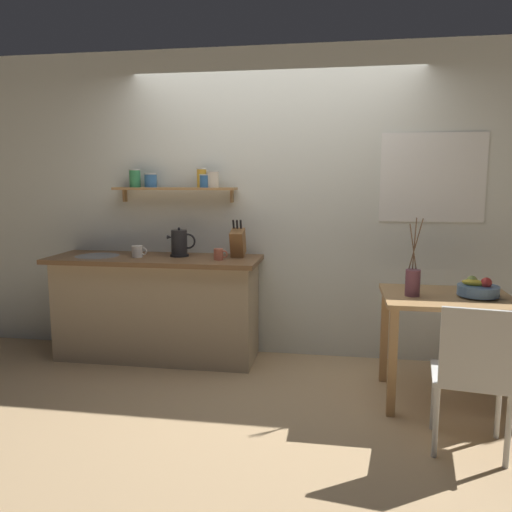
% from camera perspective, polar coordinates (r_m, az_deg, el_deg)
% --- Properties ---
extents(ground_plane, '(14.00, 14.00, 0.00)m').
position_cam_1_polar(ground_plane, '(4.17, 0.83, -13.59)').
color(ground_plane, tan).
extents(back_wall, '(6.80, 0.11, 2.70)m').
position_cam_1_polar(back_wall, '(4.48, 4.72, 5.75)').
color(back_wall, silver).
rests_on(back_wall, ground_plane).
extents(kitchen_counter, '(1.83, 0.63, 0.91)m').
position_cam_1_polar(kitchen_counter, '(4.56, -11.17, -5.67)').
color(kitchen_counter, tan).
rests_on(kitchen_counter, ground_plane).
extents(wall_shelf, '(1.10, 0.20, 0.30)m').
position_cam_1_polar(wall_shelf, '(4.53, -8.92, 8.15)').
color(wall_shelf, tan).
extents(dining_table, '(0.88, 0.70, 0.78)m').
position_cam_1_polar(dining_table, '(3.80, 20.74, -6.26)').
color(dining_table, tan).
rests_on(dining_table, ground_plane).
extents(dining_chair_near, '(0.49, 0.46, 0.89)m').
position_cam_1_polar(dining_chair_near, '(3.18, 23.35, -11.90)').
color(dining_chair_near, silver).
rests_on(dining_chair_near, ground_plane).
extents(fruit_bowl, '(0.27, 0.27, 0.14)m').
position_cam_1_polar(fruit_bowl, '(3.79, 23.84, -3.45)').
color(fruit_bowl, '#51759E').
rests_on(fruit_bowl, dining_table).
extents(twig_vase, '(0.10, 0.10, 0.55)m').
position_cam_1_polar(twig_vase, '(3.66, 17.33, -2.77)').
color(twig_vase, brown).
rests_on(twig_vase, dining_table).
extents(electric_kettle, '(0.25, 0.16, 0.25)m').
position_cam_1_polar(electric_kettle, '(4.43, -8.64, 1.43)').
color(electric_kettle, black).
rests_on(electric_kettle, kitchen_counter).
extents(knife_block, '(0.11, 0.20, 0.33)m').
position_cam_1_polar(knife_block, '(4.33, -2.07, 1.56)').
color(knife_block, brown).
rests_on(knife_block, kitchen_counter).
extents(coffee_mug_by_sink, '(0.14, 0.09, 0.10)m').
position_cam_1_polar(coffee_mug_by_sink, '(4.46, -13.26, 0.51)').
color(coffee_mug_by_sink, white).
rests_on(coffee_mug_by_sink, kitchen_counter).
extents(coffee_mug_spare, '(0.12, 0.08, 0.09)m').
position_cam_1_polar(coffee_mug_spare, '(4.21, -4.23, 0.19)').
color(coffee_mug_spare, '#C6664C').
rests_on(coffee_mug_spare, kitchen_counter).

